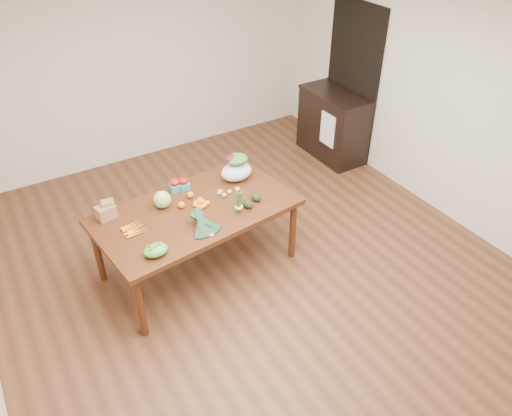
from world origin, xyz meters
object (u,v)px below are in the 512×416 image
paper_bag (106,211)px  mandarin_cluster (201,203)px  kale_bunch (205,224)px  asparagus_bundle (239,202)px  cabinet (333,125)px  cabbage (162,200)px  salad_bag (236,168)px  dining_table (198,239)px

paper_bag → mandarin_cluster: bearing=-18.7°
mandarin_cluster → kale_bunch: bearing=-110.0°
paper_bag → kale_bunch: (0.71, -0.66, -0.00)m
kale_bunch → asparagus_bundle: asparagus_bundle is taller
cabinet → cabbage: (-2.93, -1.00, 0.37)m
cabinet → salad_bag: salad_bag is taller
salad_bag → cabinet: bearing=24.4°
dining_table → paper_bag: paper_bag is taller
cabinet → mandarin_cluster: cabinet is taller
paper_bag → cabinet: bearing=14.6°
cabbage → salad_bag: size_ratio=0.50×
dining_table → paper_bag: (-0.78, 0.30, 0.46)m
mandarin_cluster → salad_bag: salad_bag is taller
asparagus_bundle → kale_bunch: bearing=-174.1°
cabinet → mandarin_cluster: bearing=-155.5°
paper_bag → mandarin_cluster: size_ratio=1.29×
mandarin_cluster → salad_bag: size_ratio=0.53×
cabbage → paper_bag: bearing=168.7°
salad_bag → dining_table: bearing=-156.3°
cabinet → mandarin_cluster: (-2.61, -1.19, 0.32)m
kale_bunch → salad_bag: salad_bag is taller
mandarin_cluster → paper_bag: bearing=161.3°
paper_bag → asparagus_bundle: size_ratio=0.93×
dining_table → cabbage: size_ratio=11.26×
mandarin_cluster → cabbage: bearing=150.4°
dining_table → cabinet: 2.94m
cabinet → mandarin_cluster: 2.88m
paper_bag → kale_bunch: 0.97m
paper_bag → cabbage: (0.53, -0.10, 0.00)m
dining_table → cabbage: cabbage is taller
cabbage → asparagus_bundle: 0.75m
cabbage → kale_bunch: (0.19, -0.55, -0.01)m
cabbage → kale_bunch: 0.58m
kale_bunch → mandarin_cluster: bearing=63.4°
mandarin_cluster → asparagus_bundle: bearing=-46.2°
kale_bunch → cabinet: bearing=22.9°
dining_table → asparagus_bundle: size_ratio=7.70×
paper_bag → asparagus_bundle: (1.12, -0.57, 0.04)m
cabinet → salad_bag: bearing=-155.6°
mandarin_cluster → dining_table: bearing=-166.3°
mandarin_cluster → asparagus_bundle: (0.27, -0.28, 0.08)m
paper_bag → salad_bag: salad_bag is taller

